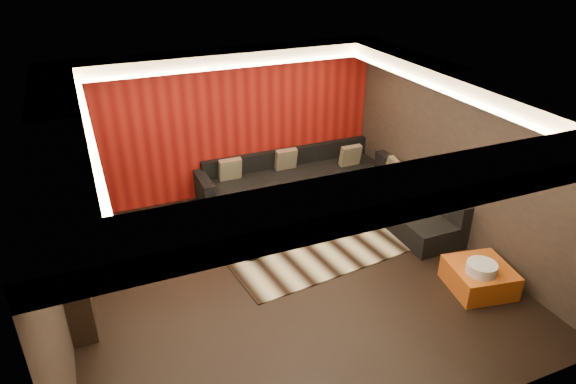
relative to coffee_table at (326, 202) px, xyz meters
name	(u,v)px	position (x,y,z in m)	size (l,w,h in m)	color
floor	(285,275)	(-1.49, -1.59, -0.14)	(6.00, 6.00, 0.02)	black
ceiling	(285,91)	(-1.49, -1.59, 2.68)	(6.00, 6.00, 0.02)	silver
wall_back	(223,124)	(-1.49, 1.42, 1.27)	(6.00, 0.02, 2.80)	black
wall_left	(49,237)	(-4.50, -1.59, 1.27)	(0.02, 6.00, 2.80)	black
wall_right	(460,158)	(1.52, -1.59, 1.27)	(0.02, 6.00, 2.80)	black
red_feature_wall	(223,125)	(-1.49, 1.38, 1.27)	(5.98, 0.05, 2.78)	#6B0C0A
soffit_back	(223,57)	(-1.49, 1.11, 2.56)	(6.00, 0.60, 0.22)	silver
soffit_front	(409,189)	(-1.49, -4.29, 2.56)	(6.00, 0.60, 0.22)	silver
soffit_left	(54,130)	(-4.19, -1.59, 2.56)	(0.60, 4.80, 0.22)	silver
soffit_right	(457,79)	(1.21, -1.59, 2.56)	(0.60, 4.80, 0.22)	silver
cove_back	(230,67)	(-1.49, 0.77, 2.47)	(4.80, 0.08, 0.04)	#FFD899
cove_front	(386,183)	(-1.49, -3.95, 2.47)	(4.80, 0.08, 0.04)	#FFD899
cove_left	(89,133)	(-3.85, -1.59, 2.47)	(0.08, 4.80, 0.04)	#FFD899
cove_right	(437,88)	(0.87, -1.59, 2.47)	(0.08, 4.80, 0.04)	#FFD899
tv_surround	(67,231)	(-4.34, -0.99, 0.97)	(0.30, 2.00, 2.20)	black
tv_screen	(75,206)	(-4.18, -0.99, 1.32)	(0.04, 1.30, 0.80)	black
tv_shelf	(85,254)	(-4.18, -0.99, 0.57)	(0.04, 1.60, 0.04)	black
rug	(322,221)	(-0.29, -0.40, -0.12)	(4.00, 3.00, 0.02)	#BBB489
coffee_table	(326,202)	(0.00, 0.00, 0.00)	(1.32, 1.32, 0.22)	black
drum_stool	(249,244)	(-1.82, -0.92, 0.10)	(0.35, 0.35, 0.42)	black
striped_pouf	(225,216)	(-1.89, 0.11, 0.08)	(0.68, 0.68, 0.37)	beige
white_side_table	(479,279)	(0.84, -3.08, 0.13)	(0.42, 0.42, 0.52)	silver
orange_ottoman	(479,277)	(0.95, -2.97, 0.05)	(0.82, 0.82, 0.37)	#9F4014
sectional_sofa	(332,188)	(0.25, 0.27, 0.13)	(3.65, 3.50, 0.75)	black
throw_pillows	(315,163)	(0.10, 0.68, 0.49)	(3.06, 1.64, 0.50)	tan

